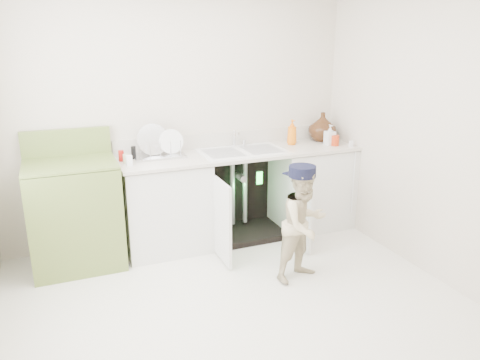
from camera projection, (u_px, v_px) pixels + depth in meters
name	position (u px, v px, depth m)	size (l,w,h in m)	color
ground	(236.00, 304.00, 3.65)	(3.50, 3.50, 0.00)	beige
room_shell	(236.00, 148.00, 3.28)	(6.00, 5.50, 1.26)	beige
counter_run	(244.00, 192.00, 4.79)	(2.44, 1.02, 1.21)	white
avocado_stove	(75.00, 213.00, 4.16)	(0.77, 0.65, 1.20)	olive
repair_worker	(304.00, 223.00, 3.91)	(0.56, 0.93, 1.00)	beige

